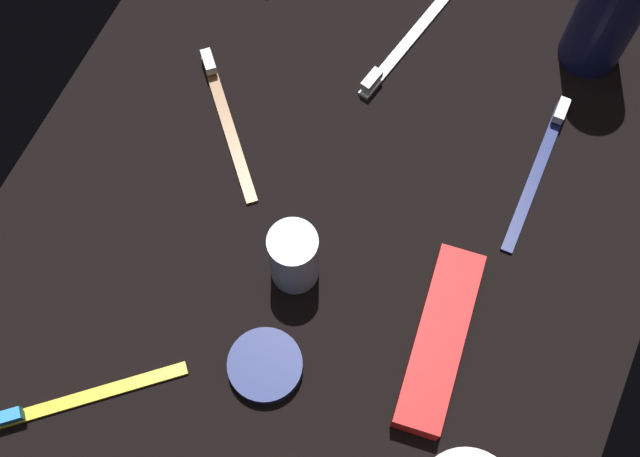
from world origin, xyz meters
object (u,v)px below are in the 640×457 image
(lotion_bottle, at_px, (616,0))
(toothbrush_yellow, at_px, (79,398))
(cream_tin_left, at_px, (265,366))
(toothbrush_brown, at_px, (225,116))
(toothbrush_white, at_px, (405,44))
(toothpaste_box_red, at_px, (439,340))
(toothbrush_navy, at_px, (540,165))
(deodorant_stick, at_px, (294,257))

(lotion_bottle, distance_m, toothbrush_yellow, 0.64)
(cream_tin_left, bearing_deg, toothbrush_brown, 34.75)
(toothbrush_white, bearing_deg, toothpaste_box_red, -152.30)
(toothbrush_white, height_order, toothbrush_brown, same)
(toothbrush_white, bearing_deg, cream_tin_left, -177.68)
(toothbrush_navy, bearing_deg, lotion_bottle, -1.28)
(toothbrush_white, height_order, cream_tin_left, toothbrush_white)
(toothbrush_white, relative_size, toothbrush_yellow, 1.24)
(toothbrush_yellow, bearing_deg, toothbrush_brown, 1.70)
(toothbrush_white, distance_m, cream_tin_left, 0.38)
(deodorant_stick, height_order, toothbrush_white, deodorant_stick)
(toothbrush_navy, relative_size, cream_tin_left, 2.56)
(deodorant_stick, distance_m, cream_tin_left, 0.10)
(deodorant_stick, height_order, cream_tin_left, deodorant_stick)
(toothbrush_white, distance_m, toothbrush_navy, 0.20)
(toothbrush_brown, distance_m, toothpaste_box_red, 0.32)
(deodorant_stick, bearing_deg, toothpaste_box_red, -93.67)
(deodorant_stick, distance_m, toothbrush_yellow, 0.24)
(lotion_bottle, relative_size, toothbrush_yellow, 1.49)
(toothbrush_white, height_order, toothbrush_navy, same)
(lotion_bottle, bearing_deg, deodorant_stick, 152.83)
(deodorant_stick, distance_m, toothbrush_white, 0.29)
(toothbrush_yellow, relative_size, cream_tin_left, 2.03)
(toothbrush_yellow, distance_m, toothbrush_navy, 0.51)
(toothbrush_brown, distance_m, toothbrush_yellow, 0.32)
(toothbrush_brown, height_order, toothbrush_navy, same)
(toothbrush_yellow, relative_size, toothbrush_navy, 0.80)
(deodorant_stick, bearing_deg, toothbrush_brown, 48.28)
(lotion_bottle, height_order, toothbrush_white, lotion_bottle)
(toothbrush_brown, relative_size, cream_tin_left, 2.01)
(toothbrush_white, bearing_deg, toothbrush_brown, 139.42)
(deodorant_stick, distance_m, toothbrush_navy, 0.28)
(lotion_bottle, xyz_separation_m, deodorant_stick, (-0.36, 0.18, -0.05))
(toothbrush_white, height_order, toothbrush_yellow, same)
(toothbrush_yellow, xyz_separation_m, toothbrush_navy, (0.40, -0.31, 0.00))
(toothbrush_yellow, xyz_separation_m, cream_tin_left, (0.10, -0.14, 0.00))
(lotion_bottle, height_order, toothpaste_box_red, lotion_bottle)
(toothbrush_white, xyz_separation_m, toothbrush_yellow, (-0.48, 0.13, 0.00))
(toothpaste_box_red, bearing_deg, toothbrush_brown, 58.51)
(toothbrush_navy, bearing_deg, deodorant_stick, 138.74)
(toothbrush_yellow, xyz_separation_m, toothpaste_box_red, (0.19, -0.28, 0.01))
(lotion_bottle, xyz_separation_m, cream_tin_left, (-0.46, 0.17, -0.09))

